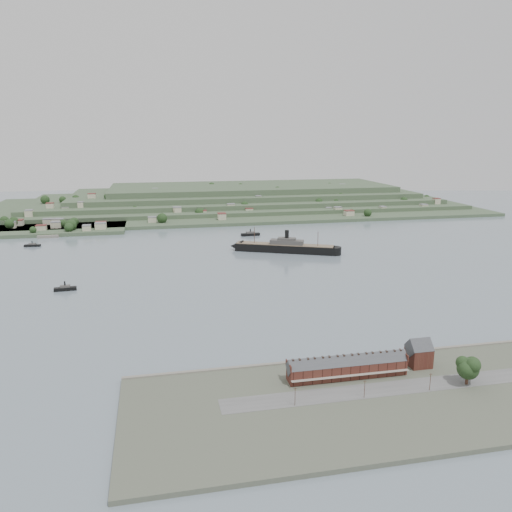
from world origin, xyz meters
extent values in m
plane|color=slate|center=(0.00, 0.00, 0.00)|extent=(1400.00, 1400.00, 0.00)
cube|color=#4C5142|center=(0.00, -188.00, 1.00)|extent=(220.00, 80.00, 2.00)
cube|color=gray|center=(0.00, -149.00, 1.30)|extent=(220.00, 2.00, 2.60)
cube|color=#595959|center=(0.00, -182.00, 2.05)|extent=(140.00, 12.00, 0.10)
cube|color=#4C221B|center=(-10.00, -168.00, 5.50)|extent=(55.00, 8.00, 7.00)
cube|color=#3A3D42|center=(-10.00, -168.00, 9.00)|extent=(55.60, 8.15, 8.15)
cube|color=#9D988B|center=(-10.00, -172.80, 5.00)|extent=(55.00, 1.60, 0.25)
cube|color=#4C221B|center=(-37.50, -168.00, 10.00)|extent=(0.50, 8.40, 3.00)
cube|color=#4C221B|center=(17.50, -168.00, 10.00)|extent=(0.50, 8.40, 3.00)
cube|color=#2D2019|center=(-32.00, -168.00, 11.40)|extent=(0.90, 1.40, 3.20)
cube|color=#2D2019|center=(-26.50, -168.00, 11.40)|extent=(0.90, 1.40, 3.20)
cube|color=#2D2019|center=(-12.75, -168.00, 11.40)|extent=(0.90, 1.40, 3.20)
cube|color=#2D2019|center=(-7.25, -168.00, 11.40)|extent=(0.90, 1.40, 3.20)
cube|color=#2D2019|center=(6.50, -168.00, 11.40)|extent=(0.90, 1.40, 3.20)
cube|color=#2D2019|center=(12.00, -168.00, 11.40)|extent=(0.90, 1.40, 3.20)
cube|color=#4C221B|center=(27.50, -164.00, 6.50)|extent=(10.00, 10.00, 9.00)
cube|color=#3A3D42|center=(27.50, -164.00, 11.00)|extent=(10.40, 10.18, 10.18)
cube|color=#395035|center=(0.00, 360.00, 2.00)|extent=(760.00, 260.00, 4.00)
cube|color=#395035|center=(20.00, 385.00, 6.50)|extent=(680.00, 220.00, 5.00)
cube|color=#395035|center=(35.00, 400.00, 12.00)|extent=(600.00, 200.00, 6.00)
cube|color=#395035|center=(50.00, 415.00, 18.50)|extent=(520.00, 180.00, 7.00)
cube|color=#395035|center=(65.00, 430.00, 26.00)|extent=(440.00, 160.00, 8.00)
cube|color=#395035|center=(-200.00, 250.00, 2.00)|extent=(150.00, 90.00, 4.00)
cube|color=gray|center=(-205.00, 208.00, 1.40)|extent=(22.00, 14.00, 2.80)
cube|color=black|center=(28.47, 84.64, 3.66)|extent=(91.08, 49.85, 7.32)
cone|color=black|center=(-14.51, 103.83, 3.66)|extent=(16.58, 16.58, 12.55)
cylinder|color=black|center=(71.46, 65.45, 3.66)|extent=(12.55, 12.55, 7.32)
cube|color=#76644E|center=(28.47, 84.64, 7.64)|extent=(88.75, 48.04, 0.63)
cube|color=#474441|center=(30.38, 83.79, 9.94)|extent=(32.49, 21.39, 4.18)
cube|color=#474441|center=(30.38, 83.79, 12.76)|extent=(18.27, 13.51, 2.62)
cylinder|color=black|center=(30.38, 83.79, 16.74)|extent=(3.77, 3.77, 9.41)
cylinder|color=#482D21|center=(1.73, 96.58, 14.65)|extent=(0.52, 0.52, 16.74)
cylinder|color=#482D21|center=(57.13, 71.84, 13.60)|extent=(0.52, 0.52, 14.65)
cube|color=black|center=(-156.66, 0.56, 1.22)|extent=(15.57, 5.25, 2.45)
cube|color=#474441|center=(-156.66, 0.56, 3.06)|extent=(7.12, 3.79, 1.84)
cylinder|color=black|center=(-156.66, 0.56, 5.10)|extent=(1.02, 1.02, 3.57)
cube|color=black|center=(-211.98, 160.22, 1.03)|extent=(15.79, 5.64, 2.06)
cube|color=#474441|center=(-211.98, 160.22, 2.58)|extent=(7.24, 4.04, 1.55)
cylinder|color=black|center=(-211.98, 160.22, 4.30)|extent=(0.86, 0.86, 3.01)
cube|color=black|center=(12.28, 169.88, 1.38)|extent=(20.81, 6.40, 2.75)
cube|color=#474441|center=(12.28, 169.88, 3.44)|extent=(9.43, 4.89, 2.06)
cylinder|color=black|center=(12.28, 169.88, 5.73)|extent=(1.15, 1.15, 4.01)
cylinder|color=#482D21|center=(38.95, -185.24, 4.64)|extent=(1.27, 1.27, 5.27)
sphere|color=black|center=(38.95, -185.24, 9.38)|extent=(9.49, 9.49, 9.49)
sphere|color=black|center=(41.58, -184.19, 10.44)|extent=(7.38, 7.38, 7.38)
sphere|color=black|center=(36.84, -186.83, 9.91)|extent=(6.75, 6.75, 6.75)
sphere|color=black|center=(39.47, -187.56, 12.02)|extent=(6.33, 6.33, 6.33)
camera|label=1|loc=(-92.71, -361.74, 108.72)|focal=35.00mm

